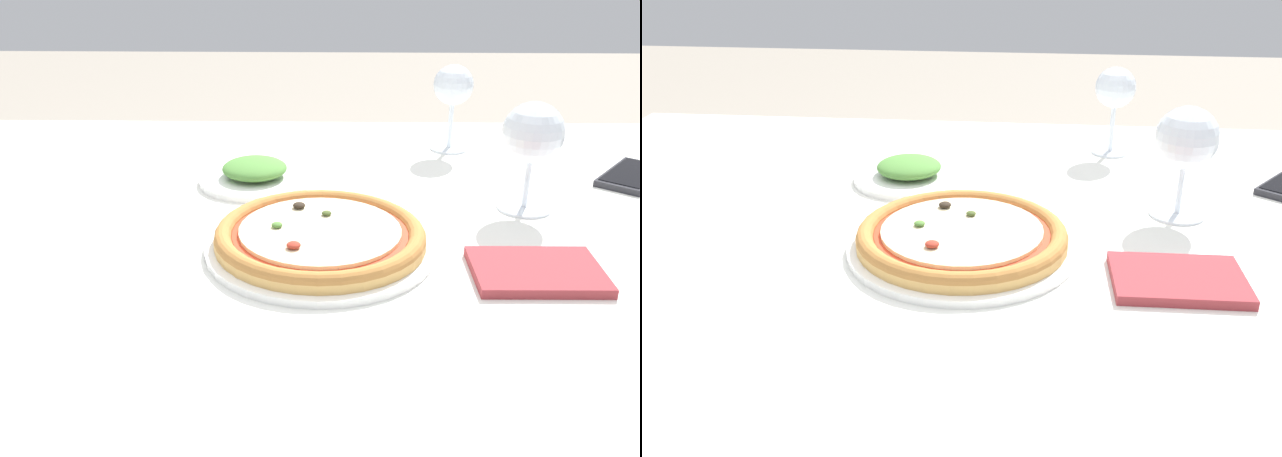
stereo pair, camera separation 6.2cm
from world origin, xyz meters
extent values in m
cube|color=brown|center=(0.00, 0.00, 0.69)|extent=(1.28, 0.99, 0.04)
cube|color=silver|center=(0.00, 0.00, 0.71)|extent=(1.38, 1.09, 0.01)
cylinder|color=brown|center=(-0.58, 0.43, 0.34)|extent=(0.06, 0.06, 0.67)
cylinder|color=brown|center=(0.58, 0.43, 0.34)|extent=(0.06, 0.06, 0.67)
cylinder|color=white|center=(0.01, -0.03, 0.72)|extent=(0.29, 0.29, 0.01)
cylinder|color=tan|center=(0.01, -0.03, 0.73)|extent=(0.26, 0.26, 0.01)
torus|color=#B27538|center=(0.01, -0.03, 0.74)|extent=(0.26, 0.26, 0.02)
cylinder|color=#BC381E|center=(0.01, -0.03, 0.74)|extent=(0.22, 0.22, 0.00)
cylinder|color=beige|center=(0.01, -0.03, 0.74)|extent=(0.20, 0.20, 0.00)
ellipsoid|color=#2D2319|center=(-0.02, 0.04, 0.75)|extent=(0.02, 0.02, 0.01)
ellipsoid|color=#A83323|center=(-0.02, -0.08, 0.75)|extent=(0.02, 0.02, 0.01)
ellipsoid|color=#425123|center=(0.02, 0.01, 0.75)|extent=(0.01, 0.01, 0.01)
ellipsoid|color=#4C7A33|center=(-0.05, -0.02, 0.75)|extent=(0.01, 0.01, 0.01)
cylinder|color=silver|center=(0.23, 0.38, 0.72)|extent=(0.06, 0.06, 0.00)
cylinder|color=silver|center=(0.23, 0.38, 0.76)|extent=(0.01, 0.01, 0.08)
sphere|color=silver|center=(0.23, 0.38, 0.83)|extent=(0.07, 0.07, 0.07)
cylinder|color=silver|center=(0.30, 0.11, 0.72)|extent=(0.08, 0.08, 0.00)
cylinder|color=silver|center=(0.30, 0.11, 0.75)|extent=(0.01, 0.01, 0.07)
sphere|color=silver|center=(0.30, 0.11, 0.83)|extent=(0.08, 0.08, 0.08)
cylinder|color=white|center=(-0.10, 0.21, 0.72)|extent=(0.17, 0.17, 0.01)
ellipsoid|color=#4C8438|center=(-0.10, 0.21, 0.74)|extent=(0.10, 0.10, 0.03)
cube|color=#933338|center=(0.26, -0.09, 0.72)|extent=(0.15, 0.11, 0.01)
camera|label=1|loc=(0.02, -0.83, 1.11)|focal=40.00mm
camera|label=2|loc=(0.09, -0.83, 1.11)|focal=40.00mm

